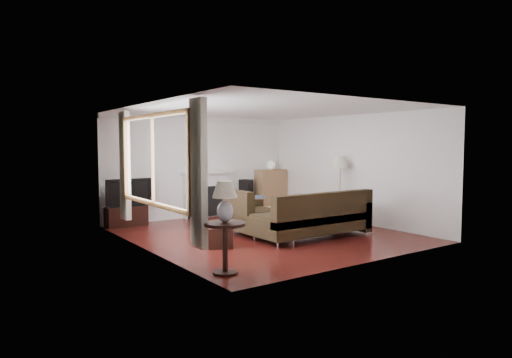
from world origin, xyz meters
TOP-DOWN VIEW (x-y plane):
  - room at (0.00, 0.00)m, footprint 5.10×5.60m
  - window at (-2.45, -0.20)m, footprint 0.12×2.74m
  - curtain_near at (-2.40, -1.72)m, footprint 0.10×0.35m
  - curtain_far at (-2.40, 1.32)m, footprint 0.10×0.35m
  - fireplace at (0.15, 2.64)m, footprint 1.40×0.26m
  - tv_stand at (-1.99, 2.50)m, footprint 0.88×0.40m
  - television at (-1.93, 2.50)m, footprint 1.08×0.14m
  - speaker_left at (-0.31, 2.54)m, footprint 0.33×0.36m
  - speaker_right at (1.25, 2.54)m, footprint 0.34×0.37m
  - bookshelf at (2.06, 2.52)m, footprint 0.83×0.39m
  - globe_lamp at (2.06, 2.52)m, footprint 0.24×0.24m
  - sectional_sofa at (0.53, -0.83)m, footprint 2.63×1.92m
  - coffee_table at (0.55, 0.51)m, footprint 1.21×0.79m
  - footstool at (-1.36, -0.53)m, footprint 0.57×0.57m
  - floor_lamp at (2.22, 0.08)m, footprint 0.44×0.44m
  - side_table at (-2.15, -2.02)m, footprint 0.58×0.58m
  - table_lamp at (-2.15, -2.02)m, footprint 0.35×0.35m

SIDE VIEW (x-z plane):
  - footstool at x=-1.36m, z-range 0.00..0.36m
  - coffee_table at x=0.55m, z-range 0.00..0.44m
  - tv_stand at x=-1.99m, z-range 0.00..0.44m
  - side_table at x=-2.15m, z-range 0.00..0.72m
  - sectional_sofa at x=0.53m, z-range 0.00..0.85m
  - speaker_left at x=-0.31m, z-range 0.00..0.87m
  - speaker_right at x=1.25m, z-range 0.00..0.90m
  - bookshelf at x=2.06m, z-range 0.00..1.14m
  - fireplace at x=0.15m, z-range 0.00..1.15m
  - television at x=-1.93m, z-range 0.44..1.06m
  - floor_lamp at x=2.22m, z-range 0.00..1.55m
  - table_lamp at x=-2.15m, z-range 0.72..1.29m
  - room at x=0.00m, z-range -0.02..2.52m
  - globe_lamp at x=2.06m, z-range 1.14..1.38m
  - curtain_near at x=-2.40m, z-range 0.35..2.45m
  - curtain_far at x=-2.40m, z-range 0.35..2.45m
  - window at x=-2.45m, z-range 0.78..2.32m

